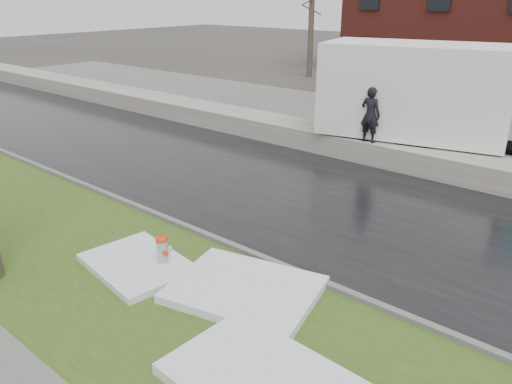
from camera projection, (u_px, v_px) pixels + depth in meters
The scene contains 14 objects.
ground at pixel (189, 262), 10.33m from camera, with size 120.00×120.00×0.00m, color #47423D.
verge at pixel (140, 287), 9.43m from camera, with size 60.00×4.50×0.04m, color #2E4517.
road at pixel (311, 198), 13.52m from camera, with size 60.00×7.00×0.03m, color black.
parking_lot at pixel (433, 135), 19.58m from camera, with size 60.00×9.00×0.03m, color slate.
curb at pixel (222, 242), 11.01m from camera, with size 60.00×0.15×0.14m, color slate.
snowbank at pixel (383, 150), 16.38m from camera, with size 60.00×1.60×0.75m, color #AEA89F.
bg_tree_left at pixel (311, 24), 31.91m from camera, with size 1.40×1.62×6.50m.
bg_tree_center at pixel (427, 25), 31.18m from camera, with size 1.40×1.62×6.50m.
fire_hydrant at pixel (163, 250), 9.91m from camera, with size 0.37×0.34×0.75m.
box_truck at pixel (452, 102), 15.77m from camera, with size 11.29×4.70×3.73m.
worker at pixel (370, 115), 15.65m from camera, with size 0.64×0.42×1.76m, color black.
snow_patch_near at pixel (245, 289), 9.17m from camera, with size 2.60×2.00×0.16m, color white.
snow_patch_far at pixel (138, 264), 10.04m from camera, with size 2.20×1.60×0.14m, color white.
snow_patch_side at pixel (266, 383), 6.95m from camera, with size 2.80×1.80×0.18m, color white.
Camera 1 is at (6.88, -6.04, 5.19)m, focal length 35.00 mm.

